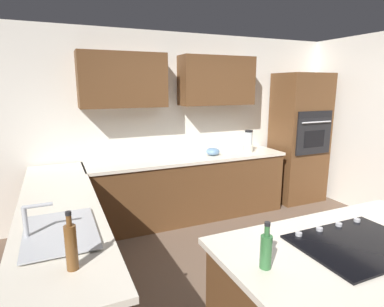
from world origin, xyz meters
name	(u,v)px	position (x,y,z in m)	size (l,w,h in m)	color
ground_plane	(268,281)	(0.00, 0.00, 0.00)	(14.00, 14.00, 0.00)	brown
wall_back	(183,115)	(0.07, -2.05, 1.46)	(6.00, 0.44, 2.60)	white
lower_cabinets_back	(190,189)	(0.10, -1.72, 0.43)	(2.80, 0.60, 0.86)	brown
countertop_back	(189,158)	(0.10, -1.72, 0.88)	(2.84, 0.64, 0.04)	silver
lower_cabinets_side	(63,253)	(1.82, -0.55, 0.43)	(0.60, 2.90, 0.86)	brown
countertop_side	(59,205)	(1.82, -0.55, 0.88)	(0.64, 2.94, 0.04)	silver
island_top	(358,248)	(0.12, 0.99, 0.88)	(1.75, 0.98, 0.04)	silver
wall_oven	(299,138)	(-1.85, -1.72, 1.04)	(0.80, 0.66, 2.07)	brown
sink_unit	(59,231)	(1.83, 0.07, 0.92)	(0.46, 0.70, 0.23)	#515456
cooktop	(357,244)	(0.12, 0.99, 0.91)	(0.76, 0.56, 0.03)	black
blender	(248,143)	(-0.85, -1.69, 1.04)	(0.15, 0.15, 0.33)	beige
mixing_bowl	(213,151)	(-0.25, -1.69, 0.95)	(0.20, 0.20, 0.11)	#668CB2
dish_soap_bottle	(71,246)	(1.77, 0.55, 1.04)	(0.06, 0.06, 0.33)	brown
oil_bottle	(266,250)	(0.80, 0.96, 1.01)	(0.06, 0.06, 0.27)	#336B38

